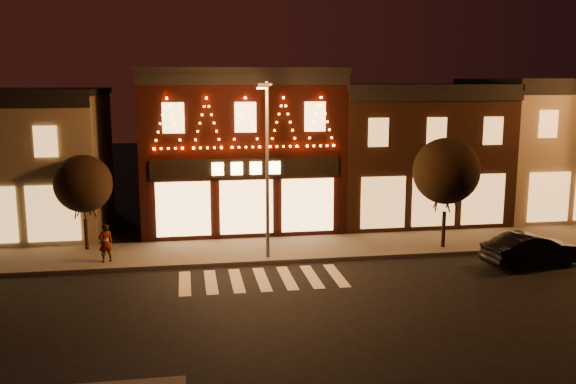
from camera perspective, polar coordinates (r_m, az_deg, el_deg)
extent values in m
plane|color=black|center=(21.02, -1.00, -11.35)|extent=(120.00, 120.00, 0.00)
cube|color=#47423D|center=(28.81, 0.59, -5.19)|extent=(44.00, 4.00, 0.15)
cube|color=black|center=(33.67, -4.55, 3.83)|extent=(10.00, 8.00, 8.00)
cube|color=black|center=(33.47, -4.65, 10.91)|extent=(10.20, 8.20, 0.30)
cube|color=black|center=(29.43, -3.96, 10.24)|extent=(10.00, 0.25, 0.50)
cube|color=black|center=(29.67, -3.85, 2.20)|extent=(9.00, 0.15, 0.90)
cube|color=#FFD87F|center=(29.57, -3.83, 2.17)|extent=(3.40, 0.08, 0.60)
cube|color=#321C11|center=(35.80, 10.82, 3.42)|extent=(9.00, 8.00, 7.20)
cube|color=black|center=(35.56, 11.02, 9.42)|extent=(9.20, 8.20, 0.30)
cube|color=black|center=(31.80, 13.56, 8.54)|extent=(9.00, 0.25, 0.50)
cube|color=#756B53|center=(39.80, 23.10, 3.66)|extent=(9.00, 8.00, 7.50)
cube|color=black|center=(39.60, 23.50, 9.27)|extent=(9.20, 8.20, 0.30)
cylinder|color=#59595E|center=(26.45, -1.90, 1.89)|extent=(0.15, 0.15, 7.50)
cylinder|color=#59595E|center=(25.43, -2.17, 9.82)|extent=(0.47, 1.47, 0.09)
cube|color=#59595E|center=(24.68, -2.39, 9.70)|extent=(0.52, 0.37, 0.17)
cube|color=orange|center=(24.68, -2.39, 9.46)|extent=(0.39, 0.27, 0.05)
cylinder|color=black|center=(29.67, -17.96, -3.68)|extent=(0.16, 0.16, 1.41)
sphere|color=black|center=(29.22, -18.21, 0.73)|extent=(2.58, 2.58, 2.58)
cylinder|color=black|center=(29.53, 14.03, -3.32)|extent=(0.18, 0.18, 1.64)
sphere|color=black|center=(29.04, 14.26, 1.87)|extent=(3.01, 3.01, 3.01)
imported|color=black|center=(28.25, 21.37, -4.93)|extent=(4.35, 2.04, 1.38)
imported|color=gray|center=(27.39, -16.32, -4.49)|extent=(0.70, 0.58, 1.64)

